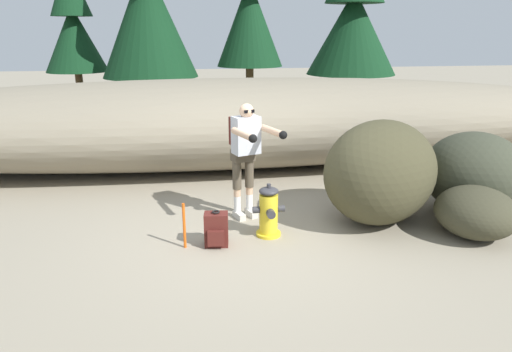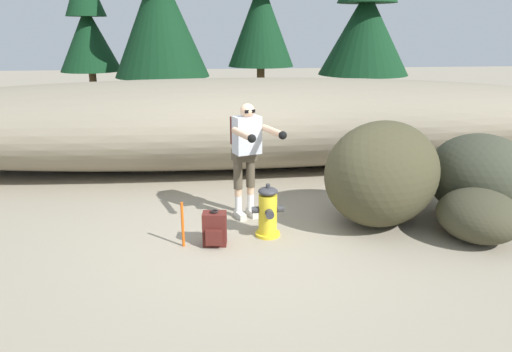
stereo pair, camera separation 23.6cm
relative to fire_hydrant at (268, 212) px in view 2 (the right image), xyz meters
name	(u,v)px [view 2 (the right image)]	position (x,y,z in m)	size (l,w,h in m)	color
ground_plane	(253,238)	(-0.20, -0.02, -0.35)	(56.00, 56.00, 0.04)	gray
dirt_embankment	(234,122)	(-0.20, 3.54, 0.54)	(17.62, 3.20, 1.74)	gray
fire_hydrant	(268,212)	(0.00, 0.00, 0.00)	(0.43, 0.38, 0.73)	yellow
utility_worker	(247,146)	(-0.22, 0.65, 0.75)	(0.69, 1.04, 1.69)	beige
spare_backpack	(215,229)	(-0.72, -0.21, -0.12)	(0.32, 0.31, 0.47)	#511E19
boulder_large	(382,173)	(1.65, 0.27, 0.40)	(1.84, 1.47, 1.47)	#413E28
boulder_mid	(479,175)	(3.19, 0.41, 0.28)	(1.47, 1.35, 1.23)	#3A3E2E
boulder_small	(479,215)	(2.73, -0.43, 0.01)	(1.11, 1.05, 0.68)	#3C3B29
pine_tree_far_left	(87,26)	(-4.54, 10.97, 2.43)	(2.01, 2.01, 4.83)	#47331E
pine_tree_center	(261,6)	(1.02, 9.17, 3.01)	(2.04, 2.04, 5.87)	#47331E
pine_tree_right	(366,16)	(4.45, 9.50, 2.75)	(2.92, 2.92, 5.69)	#47331E
survey_stake	(183,225)	(-1.12, -0.21, -0.03)	(0.04, 0.04, 0.60)	#E55914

